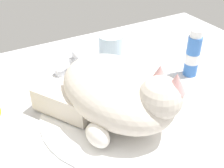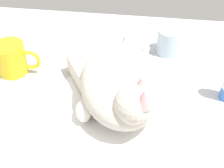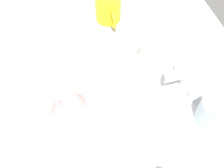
{
  "view_description": "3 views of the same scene",
  "coord_description": "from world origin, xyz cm",
  "px_view_note": "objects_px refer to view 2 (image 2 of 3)",
  "views": [
    {
      "loc": [
        -24.28,
        -41.49,
        40.13
      ],
      "look_at": [
        0.87,
        3.41,
        5.7
      ],
      "focal_mm": 46.45,
      "sensor_mm": 36.0,
      "label": 1
    },
    {
      "loc": [
        4.86,
        -54.96,
        55.12
      ],
      "look_at": [
        -2.21,
        0.42,
        5.4
      ],
      "focal_mm": 52.3,
      "sensor_mm": 36.0,
      "label": 2
    },
    {
      "loc": [
        33.67,
        -8.21,
        59.11
      ],
      "look_at": [
        -0.18,
        1.28,
        7.41
      ],
      "focal_mm": 43.67,
      "sensor_mm": 36.0,
      "label": 3
    }
  ],
  "objects_px": {
    "faucet": "(129,45)",
    "rinse_cup": "(169,41)",
    "cat": "(120,85)",
    "coffee_mug": "(12,59)"
  },
  "relations": [
    {
      "from": "cat",
      "to": "faucet",
      "type": "bearing_deg",
      "value": 89.57
    },
    {
      "from": "faucet",
      "to": "rinse_cup",
      "type": "relative_size",
      "value": 1.65
    },
    {
      "from": "cat",
      "to": "rinse_cup",
      "type": "height_order",
      "value": "cat"
    },
    {
      "from": "coffee_mug",
      "to": "rinse_cup",
      "type": "bearing_deg",
      "value": 19.06
    },
    {
      "from": "faucet",
      "to": "coffee_mug",
      "type": "height_order",
      "value": "coffee_mug"
    },
    {
      "from": "faucet",
      "to": "cat",
      "type": "bearing_deg",
      "value": -90.43
    },
    {
      "from": "coffee_mug",
      "to": "cat",
      "type": "bearing_deg",
      "value": -17.48
    },
    {
      "from": "cat",
      "to": "rinse_cup",
      "type": "distance_m",
      "value": 0.26
    },
    {
      "from": "faucet",
      "to": "coffee_mug",
      "type": "xyz_separation_m",
      "value": [
        -0.29,
        -0.12,
        0.02
      ]
    },
    {
      "from": "cat",
      "to": "coffee_mug",
      "type": "distance_m",
      "value": 0.31
    }
  ]
}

